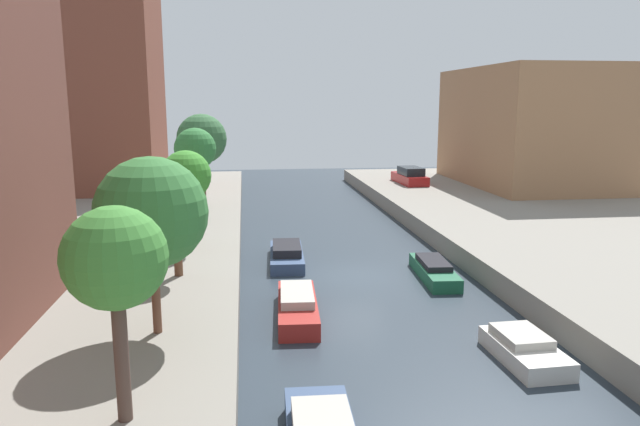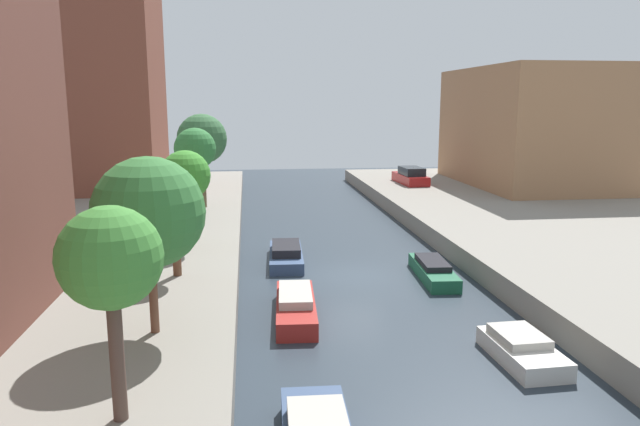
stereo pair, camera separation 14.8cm
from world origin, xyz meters
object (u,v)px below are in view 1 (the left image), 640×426
Objects in this scene: street_tree_1 at (151,213)px; moored_boat_right_2 at (434,270)px; street_tree_3 at (186,176)px; street_tree_5 at (202,139)px; street_tree_2 at (175,195)px; street_tree_4 at (195,149)px; low_block_right at (531,127)px; moored_boat_left_2 at (297,306)px; parked_car at (410,176)px; moored_boat_left_3 at (287,255)px; moored_boat_right_1 at (524,349)px; street_tree_0 at (115,261)px; apartment_tower_far at (83,21)px.

moored_boat_right_2 is (10.60, 7.22, -4.14)m from street_tree_1.
street_tree_5 is (-0.00, 10.55, 0.97)m from street_tree_3.
street_tree_4 is at bearing 90.00° from street_tree_2.
moored_boat_left_2 is (-20.96, -24.73, -5.18)m from low_block_right.
moored_boat_left_2 is at bearing -75.90° from street_tree_5.
street_tree_4 is at bearing -138.31° from parked_car.
moored_boat_left_3 is 13.12m from moored_boat_right_1.
street_tree_3 reaches higher than moored_boat_right_1.
parked_car is at bearing 56.35° from street_tree_2.
parked_car is (15.89, 34.21, -2.84)m from street_tree_0.
moored_boat_right_1 is at bearing -99.80° from parked_car.
moored_boat_right_2 is (-5.28, -22.27, -1.22)m from parked_car.
street_tree_5 reaches higher than parked_car.
street_tree_4 reaches higher than moored_boat_right_1.
street_tree_0 is 25.23m from street_tree_5.
street_tree_3 is 0.85× the size of street_tree_4.
parked_car is at bearing 0.22° from apartment_tower_far.
moored_boat_left_2 reaches higher than moored_boat_right_1.
street_tree_0 is 16.48m from moored_boat_right_2.
street_tree_2 is (-0.00, 5.63, -0.39)m from street_tree_1.
street_tree_2 is at bearing -90.00° from street_tree_3.
parked_car is (15.89, 14.15, -3.46)m from street_tree_4.
street_tree_0 is 1.02× the size of street_tree_3.
street_tree_2 is 7.58m from moored_boat_left_3.
street_tree_2 reaches higher than moored_boat_right_2.
moored_boat_left_3 is 1.02× the size of moored_boat_right_2.
parked_car is 31.04m from moored_boat_right_1.
low_block_right reaches higher than street_tree_0.
street_tree_5 is at bearing 116.19° from moored_boat_right_1.
street_tree_1 is 5.64m from street_tree_2.
moored_boat_left_3 is (4.46, 15.23, -4.03)m from street_tree_0.
low_block_right is 27.71m from moored_boat_left_3.
moored_boat_right_1 is at bearing -89.96° from moored_boat_right_2.
moored_boat_left_2 is at bearing 37.61° from street_tree_1.
street_tree_2 is at bearing -69.84° from apartment_tower_far.
street_tree_5 is 1.24× the size of moored_boat_left_2.
street_tree_4 is 1.11× the size of moored_boat_left_2.
parked_car is 22.19m from moored_boat_left_3.
moored_boat_right_2 is at bearing -14.39° from street_tree_3.
moored_boat_right_1 is at bearing -116.72° from low_block_right.
moored_boat_right_2 is (10.60, -13.27, -4.90)m from street_tree_5.
moored_boat_right_2 is (10.60, -8.12, -4.68)m from street_tree_4.
street_tree_2 is at bearing -138.41° from low_block_right.
street_tree_2 is 13.09m from moored_boat_right_1.
street_tree_0 is 0.97× the size of moored_boat_left_3.
street_tree_2 is 0.88× the size of moored_boat_left_2.
street_tree_2 is 0.85× the size of parked_car.
moored_boat_left_3 is at bearing -55.08° from apartment_tower_far.
street_tree_4 is 20.10m from moored_boat_right_1.
moored_boat_right_1 is at bearing -62.05° from moored_boat_left_3.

